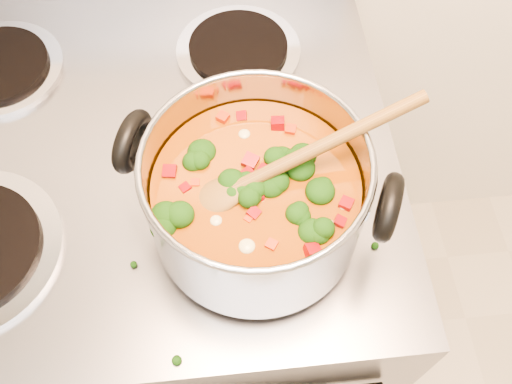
# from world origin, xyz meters

# --- Properties ---
(electric_range) EXTENTS (0.76, 0.68, 1.08)m
(electric_range) POSITION_xyz_m (-0.03, 1.16, 0.47)
(electric_range) COLOR gray
(electric_range) RESTS_ON ground
(stockpot) EXTENTS (0.31, 0.25, 0.15)m
(stockpot) POSITION_xyz_m (0.15, 1.01, 1.00)
(stockpot) COLOR #A3A3AB
(stockpot) RESTS_ON electric_range
(wooden_spoon) EXTENTS (0.27, 0.10, 0.10)m
(wooden_spoon) POSITION_xyz_m (0.16, 1.01, 1.04)
(wooden_spoon) COLOR brown
(wooden_spoon) RESTS_ON stockpot
(cooktop_crumbs) EXTENTS (0.21, 0.37, 0.01)m
(cooktop_crumbs) POSITION_xyz_m (0.26, 1.05, 0.92)
(cooktop_crumbs) COLOR black
(cooktop_crumbs) RESTS_ON electric_range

